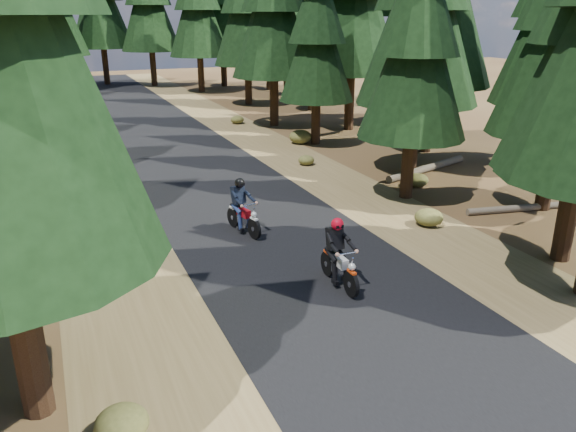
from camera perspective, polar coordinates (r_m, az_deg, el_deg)
The scene contains 9 objects.
ground at distance 14.88m, azimuth 2.29°, elevation -5.79°, with size 120.00×120.00×0.00m, color #402B16.
road at distance 19.16m, azimuth -4.14°, elevation 0.18°, with size 6.00×100.00×0.01m, color black.
shoulder_l at distance 18.29m, azimuth -17.86°, elevation -1.75°, with size 3.20×100.00×0.01m, color brown.
shoulder_r at distance 21.03m, azimuth 7.78°, elevation 1.84°, with size 3.20×100.00×0.01m, color brown.
log_near at distance 25.03m, azimuth 13.94°, elevation 4.72°, with size 0.32×0.32×5.24m, color #4C4233.
log_far at distance 20.96m, azimuth 22.45°, elevation 0.75°, with size 0.24×0.24×3.95m, color #4C4233.
understory_shrubs at distance 21.72m, azimuth -2.15°, elevation 3.35°, with size 14.61×30.52×0.72m.
rider_lead at distance 14.01m, azimuth 5.23°, elevation -4.92°, with size 0.61×1.96×1.74m.
rider_follow at distance 17.37m, azimuth -4.57°, elevation 0.07°, with size 0.97×2.01×1.72m.
Camera 1 is at (-5.84, -12.08, 6.43)m, focal length 35.00 mm.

